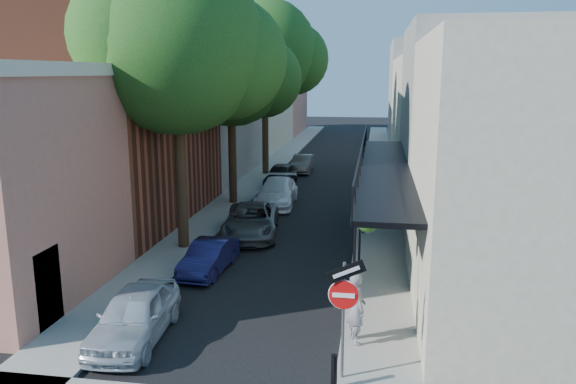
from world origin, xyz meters
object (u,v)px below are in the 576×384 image
at_px(parked_car_e, 281,175).
at_px(parked_car_f, 302,164).
at_px(parked_car_a, 134,315).
at_px(pedestrian, 357,307).
at_px(oak_mid, 239,71).
at_px(oak_near, 189,49).
at_px(bollard, 334,372).
at_px(oak_far, 272,53).
at_px(parked_car_c, 251,221).
at_px(parked_car_b, 209,257).
at_px(parked_car_d, 277,192).
at_px(sign_post, 344,300).

height_order(parked_car_e, parked_car_f, parked_car_e).
bearing_deg(parked_car_a, pedestrian, 1.49).
bearing_deg(parked_car_e, oak_mid, -102.16).
xyz_separation_m(oak_near, oak_mid, (-0.05, 7.97, -0.82)).
bearing_deg(bollard, oak_far, 103.35).
height_order(parked_car_e, pedestrian, pedestrian).
height_order(bollard, parked_car_e, parked_car_e).
bearing_deg(oak_mid, parked_car_a, -86.47).
xyz_separation_m(oak_near, parked_car_c, (1.85, 1.98, -7.20)).
bearing_deg(parked_car_f, oak_far, -149.17).
height_order(oak_mid, parked_car_c, oak_mid).
xyz_separation_m(oak_near, parked_car_f, (1.97, 18.18, -7.26)).
height_order(parked_car_c, parked_car_e, parked_car_e).
bearing_deg(parked_car_e, parked_car_b, -87.40).
relative_size(bollard, parked_car_a, 0.20).
height_order(parked_car_d, pedestrian, pedestrian).
relative_size(sign_post, oak_far, 0.25).
xyz_separation_m(oak_far, parked_car_b, (1.36, -19.74, -7.69)).
height_order(sign_post, oak_mid, oak_mid).
bearing_deg(parked_car_c, pedestrian, -70.43).
bearing_deg(parked_car_f, parked_car_b, -91.76).
height_order(parked_car_f, pedestrian, pedestrian).
height_order(sign_post, pedestrian, sign_post).
bearing_deg(oak_far, oak_mid, -90.41).
height_order(bollard, parked_car_d, parked_car_d).
height_order(oak_far, parked_car_e, oak_far).
bearing_deg(parked_car_a, parked_car_c, 80.91).
height_order(sign_post, parked_car_a, sign_post).
bearing_deg(oak_far, parked_car_e, -72.27).
xyz_separation_m(oak_near, oak_far, (0.01, 17.01, 0.38)).
relative_size(sign_post, bollard, 3.74).
bearing_deg(parked_car_b, sign_post, -47.72).
bearing_deg(oak_near, sign_post, -54.91).
xyz_separation_m(oak_far, pedestrian, (6.75, -24.49, -7.18)).
relative_size(bollard, parked_car_d, 0.17).
bearing_deg(parked_car_e, parked_car_a, -88.67).
height_order(oak_far, parked_car_c, oak_far).
bearing_deg(parked_car_e, parked_car_f, 84.33).
height_order(oak_near, parked_car_a, oak_near).
relative_size(oak_mid, oak_far, 0.86).
relative_size(parked_car_f, pedestrian, 1.94).
relative_size(oak_near, oak_far, 0.96).
distance_m(sign_post, parked_car_e, 23.03).
bearing_deg(sign_post, bollard, -108.56).
distance_m(parked_car_a, pedestrian, 5.87).
height_order(oak_near, parked_car_f, oak_near).
bearing_deg(parked_car_e, parked_car_d, -80.30).
distance_m(bollard, parked_car_d, 18.14).
bearing_deg(parked_car_d, oak_mid, 173.62).
bearing_deg(oak_mid, pedestrian, -66.19).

